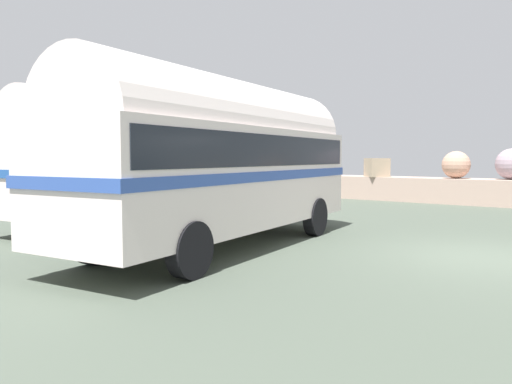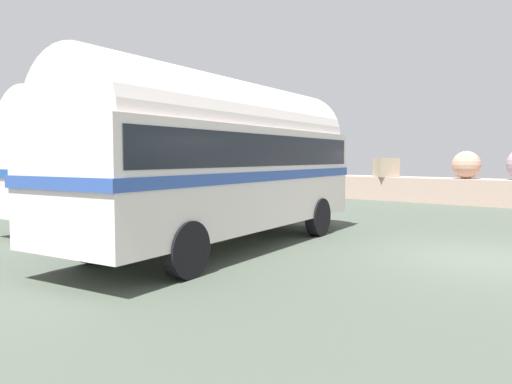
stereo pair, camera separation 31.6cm
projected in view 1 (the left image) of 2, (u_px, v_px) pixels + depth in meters
name	position (u px, v px, depth m)	size (l,w,h in m)	color
ground	(481.00, 258.00, 9.85)	(32.00, 26.00, 0.02)	#464F44
vintage_coach	(222.00, 155.00, 10.78)	(3.68, 8.85, 3.70)	black
second_coach	(141.00, 156.00, 14.89)	(3.51, 8.82, 3.70)	black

